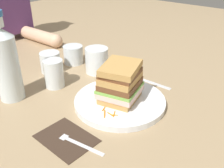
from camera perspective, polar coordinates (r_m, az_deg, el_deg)
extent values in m
plane|color=#9E8460|center=(0.76, 2.13, -4.63)|extent=(3.00, 3.00, 0.00)
cylinder|color=white|center=(0.76, 1.78, -3.89)|extent=(0.27, 0.27, 0.02)
cube|color=tan|center=(0.75, 1.81, -2.73)|extent=(0.13, 0.12, 0.02)
cube|color=beige|center=(0.74, 1.83, -1.58)|extent=(0.14, 0.13, 0.02)
cube|color=#7AB74C|center=(0.74, 1.84, -0.75)|extent=(0.14, 0.13, 0.01)
cube|color=brown|center=(0.73, 1.86, 0.13)|extent=(0.13, 0.12, 0.02)
cube|color=tan|center=(0.72, 1.88, 1.40)|extent=(0.13, 0.12, 0.02)
cube|color=brown|center=(0.72, 1.90, 2.53)|extent=(0.12, 0.12, 0.01)
cube|color=tan|center=(0.71, 1.98, 3.68)|extent=(0.14, 0.12, 0.02)
cylinder|color=orange|center=(0.71, -1.87, -5.58)|extent=(0.02, 0.01, 0.00)
cylinder|color=orange|center=(0.69, -1.68, -6.68)|extent=(0.03, 0.02, 0.00)
cylinder|color=orange|center=(0.69, 0.55, -6.93)|extent=(0.01, 0.02, 0.00)
cylinder|color=orange|center=(0.69, 0.49, -6.70)|extent=(0.03, 0.02, 0.00)
cylinder|color=orange|center=(0.69, -0.36, -6.77)|extent=(0.01, 0.02, 0.00)
cylinder|color=orange|center=(0.81, 4.24, -1.10)|extent=(0.01, 0.03, 0.00)
cylinder|color=orange|center=(0.82, 5.64, -0.69)|extent=(0.02, 0.01, 0.00)
cylinder|color=orange|center=(0.80, 4.01, -1.25)|extent=(0.02, 0.01, 0.00)
cylinder|color=orange|center=(0.82, 5.48, -0.48)|extent=(0.01, 0.02, 0.00)
cylinder|color=orange|center=(0.81, 2.98, -1.05)|extent=(0.02, 0.02, 0.00)
cylinder|color=orange|center=(0.83, 2.80, -0.15)|extent=(0.02, 0.01, 0.00)
cylinder|color=orange|center=(0.82, 4.35, -0.50)|extent=(0.03, 0.02, 0.00)
cylinder|color=orange|center=(0.84, 3.94, 0.09)|extent=(0.01, 0.03, 0.00)
cylinder|color=orange|center=(0.82, 3.66, -0.54)|extent=(0.02, 0.01, 0.00)
cylinder|color=orange|center=(0.83, 3.44, -0.23)|extent=(0.02, 0.02, 0.00)
cube|color=#38281E|center=(0.65, -10.15, -11.84)|extent=(0.11, 0.15, 0.00)
cube|color=silver|center=(0.62, -6.20, -13.46)|extent=(0.02, 0.11, 0.00)
cube|color=silver|center=(0.65, -10.72, -11.38)|extent=(0.02, 0.02, 0.00)
cylinder|color=silver|center=(0.67, -12.07, -10.13)|extent=(0.01, 0.04, 0.00)
cylinder|color=silver|center=(0.67, -12.40, -10.38)|extent=(0.01, 0.04, 0.00)
cylinder|color=silver|center=(0.67, -12.73, -10.63)|extent=(0.01, 0.04, 0.00)
cylinder|color=silver|center=(0.66, -13.06, -10.88)|extent=(0.01, 0.04, 0.00)
cube|color=silver|center=(0.88, 10.23, -0.16)|extent=(0.02, 0.10, 0.00)
cube|color=silver|center=(0.92, 4.86, 1.72)|extent=(0.02, 0.11, 0.00)
cylinder|color=white|center=(0.94, -3.42, 5.30)|extent=(0.08, 0.08, 0.09)
cylinder|color=#E55638|center=(0.94, -3.40, 4.63)|extent=(0.08, 0.08, 0.07)
cylinder|color=silver|center=(0.81, -22.35, 3.10)|extent=(0.07, 0.07, 0.20)
cylinder|color=silver|center=(1.03, -8.64, 6.52)|extent=(0.08, 0.08, 0.07)
cylinder|color=silver|center=(0.86, -12.83, 2.30)|extent=(0.06, 0.06, 0.09)
cylinder|color=silver|center=(0.97, -13.59, 4.75)|extent=(0.07, 0.07, 0.08)
cylinder|color=#DBAD89|center=(1.30, -15.79, 10.24)|extent=(0.06, 0.23, 0.06)
sphere|color=#DBAD89|center=(1.21, -12.44, 9.35)|extent=(0.06, 0.06, 0.06)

